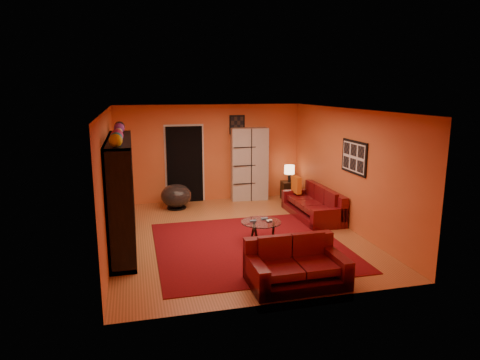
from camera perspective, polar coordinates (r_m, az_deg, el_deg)
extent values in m
plane|color=#9B5B2F|center=(9.07, -0.51, -7.29)|extent=(6.00, 6.00, 0.00)
plane|color=white|center=(8.56, -0.54, 9.35)|extent=(6.00, 6.00, 0.00)
plane|color=#D25F2E|center=(11.62, -4.01, 3.60)|extent=(6.00, 0.00, 6.00)
plane|color=#D25F2E|center=(5.93, 6.33, -4.73)|extent=(6.00, 0.00, 6.00)
plane|color=#D25F2E|center=(8.50, -17.13, -0.05)|extent=(0.00, 6.00, 6.00)
plane|color=#D25F2E|center=(9.61, 14.13, 1.48)|extent=(0.00, 6.00, 6.00)
cube|color=#55090E|center=(8.45, 1.29, -8.73)|extent=(3.60, 3.60, 0.01)
cube|color=black|center=(11.52, -7.38, 2.05)|extent=(0.95, 0.10, 2.04)
cube|color=black|center=(9.29, 14.98, 2.96)|extent=(0.03, 1.00, 0.70)
cube|color=black|center=(11.66, -0.39, 7.38)|extent=(0.42, 0.03, 0.52)
cube|color=black|center=(8.54, -15.52, -1.61)|extent=(0.45, 3.00, 2.10)
imported|color=black|center=(8.54, -15.17, -1.93)|extent=(0.98, 0.13, 0.56)
cube|color=#530B10|center=(10.35, 9.58, -4.05)|extent=(0.83, 2.01, 0.32)
cube|color=#530B10|center=(10.42, 11.26, -2.51)|extent=(0.18, 2.01, 0.85)
cube|color=#530B10|center=(9.52, 11.82, -4.65)|extent=(0.82, 0.18, 0.62)
cube|color=#530B10|center=(11.13, 7.72, -2.05)|extent=(0.82, 0.18, 0.62)
cube|color=#530B10|center=(9.77, 10.72, -3.18)|extent=(0.60, 0.53, 0.12)
cube|color=#530B10|center=(10.26, 9.44, -2.40)|extent=(0.60, 0.53, 0.12)
cube|color=#530B10|center=(10.75, 8.27, -1.70)|extent=(0.60, 0.53, 0.12)
cube|color=#530B10|center=(6.89, 7.55, -12.43)|extent=(1.51, 0.92, 0.32)
cube|color=#530B10|center=(7.10, 6.50, -9.33)|extent=(1.50, 0.20, 0.85)
cube|color=#530B10|center=(7.10, 12.62, -10.57)|extent=(0.19, 0.90, 0.62)
cube|color=#530B10|center=(6.63, 2.17, -11.95)|extent=(0.19, 0.90, 0.62)
cube|color=#530B10|center=(6.85, 9.99, -9.87)|extent=(0.56, 0.69, 0.12)
cube|color=#530B10|center=(6.64, 5.43, -10.44)|extent=(0.56, 0.69, 0.12)
cube|color=orange|center=(10.91, 7.53, -0.61)|extent=(0.12, 0.42, 0.42)
cylinder|color=silver|center=(8.58, 2.83, -5.61)|extent=(0.80, 0.80, 0.02)
cylinder|color=black|center=(8.68, 4.46, -6.82)|extent=(0.05, 0.05, 0.38)
cylinder|color=black|center=(8.83, 1.81, -6.46)|extent=(0.05, 0.05, 0.38)
cylinder|color=black|center=(8.43, 2.19, -7.38)|extent=(0.05, 0.05, 0.38)
cube|color=beige|center=(11.70, 1.24, 2.15)|extent=(1.02, 0.52, 1.98)
cylinder|color=black|center=(11.09, -8.46, -3.67)|extent=(0.44, 0.44, 0.03)
cylinder|color=black|center=(11.07, -8.47, -3.28)|extent=(0.06, 0.06, 0.15)
ellipsoid|color=#453E3C|center=(11.01, -8.51, -2.06)|extent=(0.78, 0.78, 0.58)
cube|color=black|center=(11.89, 6.54, -1.40)|extent=(0.43, 0.43, 0.50)
cylinder|color=black|center=(11.81, 6.58, 0.30)|extent=(0.08, 0.08, 0.22)
cylinder|color=#FFC68C|center=(11.77, 6.61, 1.39)|extent=(0.28, 0.28, 0.24)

